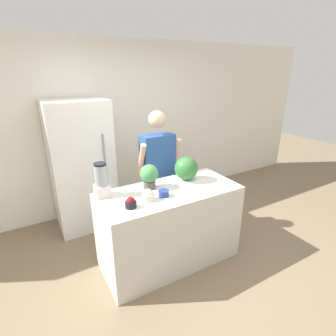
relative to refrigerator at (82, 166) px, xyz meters
name	(u,v)px	position (x,y,z in m)	size (l,w,h in m)	color
ground_plane	(185,277)	(0.65, -1.67, -0.90)	(14.00, 14.00, 0.00)	#7F6B51
wall_back	(116,128)	(0.65, 0.37, 0.40)	(8.00, 0.06, 2.60)	white
counter_island	(170,226)	(0.65, -1.31, -0.44)	(1.57, 0.71, 0.92)	beige
refrigerator	(82,166)	(0.00, 0.00, 0.00)	(0.80, 0.67, 1.81)	white
person	(158,173)	(0.84, -0.67, -0.03)	(0.57, 0.27, 1.69)	#333338
cutting_board	(186,180)	(0.96, -1.18, 0.02)	(0.36, 0.26, 0.01)	white
watermelon	(186,168)	(0.96, -1.17, 0.17)	(0.28, 0.28, 0.28)	#2D6B33
bowl_cherries	(131,203)	(0.14, -1.45, 0.06)	(0.11, 0.11, 0.11)	black
bowl_cream	(148,196)	(0.34, -1.41, 0.07)	(0.13, 0.13, 0.12)	beige
bowl_small_blue	(164,193)	(0.53, -1.40, 0.05)	(0.11, 0.11, 0.07)	navy
blender	(101,181)	(-0.02, -1.07, 0.19)	(0.15, 0.15, 0.36)	silver
potted_plant	(149,175)	(0.49, -1.15, 0.17)	(0.20, 0.20, 0.28)	#514C47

